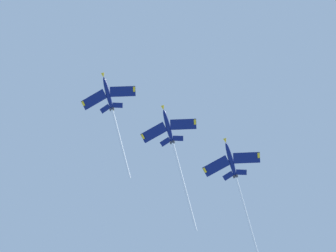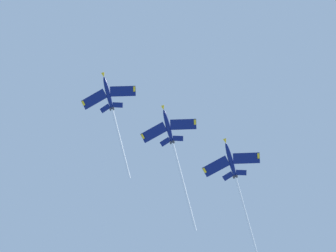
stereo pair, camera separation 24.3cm
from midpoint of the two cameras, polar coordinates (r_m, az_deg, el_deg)
jet_lead at (r=176.58m, az=-6.39°, el=1.98°), size 35.94×19.95×14.43m
jet_second at (r=172.36m, az=0.70°, el=-2.50°), size 41.02×19.93×17.90m
jet_third at (r=170.82m, az=7.75°, el=-5.76°), size 41.43×19.93×17.03m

